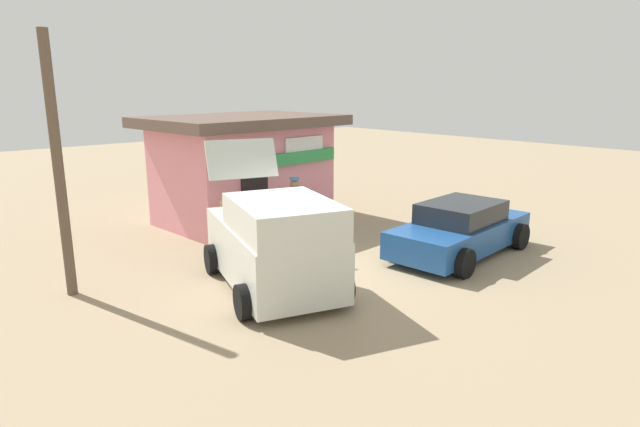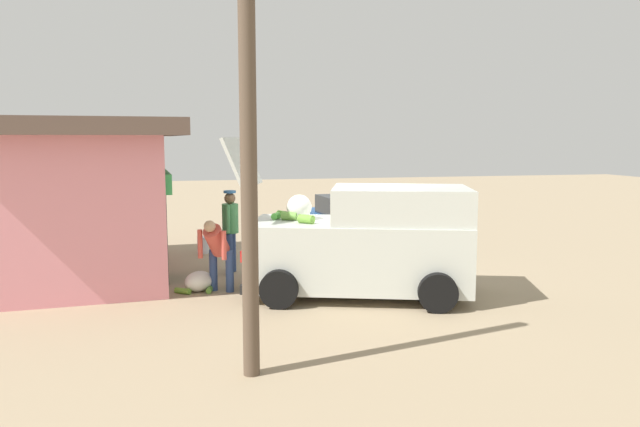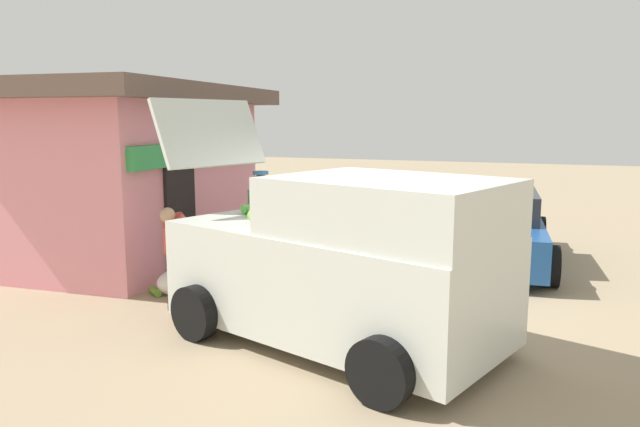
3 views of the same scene
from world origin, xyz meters
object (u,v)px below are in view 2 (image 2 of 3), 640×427
object	(u,v)px
storefront_bar	(82,196)
parked_sedan	(354,223)
vendor_standing	(230,226)
customer_bending	(217,249)
unloaded_banana_pile	(199,282)
paint_bucket	(203,245)
delivery_van	(367,242)

from	to	relation	value
storefront_bar	parked_sedan	xyz separation A→B (m)	(2.07, -6.42, -1.04)
vendor_standing	customer_bending	xyz separation A→B (m)	(-1.61, 0.38, -0.19)
vendor_standing	customer_bending	bearing A→B (deg)	166.84
unloaded_banana_pile	customer_bending	bearing A→B (deg)	-123.64
vendor_standing	customer_bending	size ratio (longest dim) A/B	1.27
vendor_standing	paint_bucket	world-z (taller)	vendor_standing
delivery_van	unloaded_banana_pile	size ratio (longest dim) A/B	5.58
parked_sedan	vendor_standing	distance (m)	4.26
customer_bending	storefront_bar	bearing A→B (deg)	52.11
customer_bending	paint_bucket	bearing A→B (deg)	1.73
customer_bending	unloaded_banana_pile	size ratio (longest dim) A/B	1.69
unloaded_banana_pile	paint_bucket	distance (m)	3.80
customer_bending	paint_bucket	world-z (taller)	customer_bending
parked_sedan	unloaded_banana_pile	size ratio (longest dim) A/B	5.32
unloaded_banana_pile	paint_bucket	xyz separation A→B (m)	(3.79, -0.21, 0.03)
parked_sedan	paint_bucket	xyz separation A→B (m)	(-0.08, 3.94, -0.42)
unloaded_banana_pile	paint_bucket	bearing A→B (deg)	-3.14
vendor_standing	customer_bending	distance (m)	1.67
storefront_bar	customer_bending	distance (m)	3.39
customer_bending	paint_bucket	xyz separation A→B (m)	(4.01, 0.12, -0.62)
vendor_standing	unloaded_banana_pile	xyz separation A→B (m)	(-1.39, 0.71, -0.84)
customer_bending	unloaded_banana_pile	bearing A→B (deg)	56.36
parked_sedan	unloaded_banana_pile	world-z (taller)	parked_sedan
delivery_van	customer_bending	world-z (taller)	delivery_van
parked_sedan	paint_bucket	distance (m)	3.96
parked_sedan	vendor_standing	bearing A→B (deg)	125.71
parked_sedan	customer_bending	xyz separation A→B (m)	(-4.09, 3.82, 0.21)
unloaded_banana_pile	paint_bucket	size ratio (longest dim) A/B	1.99
parked_sedan	unloaded_banana_pile	xyz separation A→B (m)	(-3.87, 4.15, -0.45)
delivery_van	storefront_bar	bearing A→B (deg)	62.08
storefront_bar	vendor_standing	size ratio (longest dim) A/B	3.31
vendor_standing	paint_bucket	size ratio (longest dim) A/B	4.24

